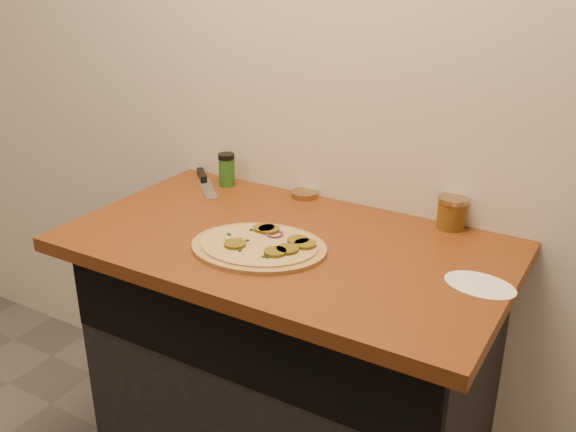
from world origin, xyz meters
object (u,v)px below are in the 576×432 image
Objects in this scene: pizza at (261,246)px; salsa_jar at (452,212)px; chefs_knife at (205,181)px; spice_shaker at (227,170)px.

pizza is 4.64× the size of salsa_jar.
chefs_knife is 2.08× the size of spice_shaker.
chefs_knife is at bearing -168.32° from spice_shaker.
pizza is 0.55m from salsa_jar.
salsa_jar is (0.83, 0.06, 0.04)m from chefs_knife.
spice_shaker reaches higher than pizza.
spice_shaker is (0.08, 0.02, 0.05)m from chefs_knife.
chefs_knife is at bearing -176.16° from salsa_jar.
pizza is at bearing -134.60° from salsa_jar.
salsa_jar is 0.75m from spice_shaker.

